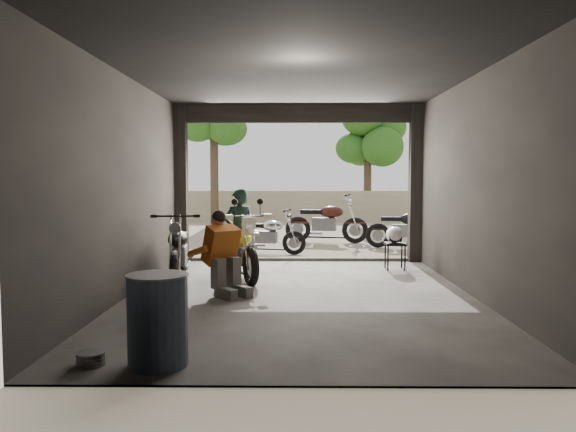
{
  "coord_description": "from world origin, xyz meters",
  "views": [
    {
      "loc": [
        -0.08,
        -8.03,
        1.75
      ],
      "look_at": [
        -0.17,
        0.6,
        1.14
      ],
      "focal_mm": 35.0,
      "sensor_mm": 36.0,
      "label": 1
    }
  ],
  "objects_px": {
    "rider": "(239,232)",
    "oil_drum": "(158,321)",
    "main_bike": "(240,246)",
    "helmet": "(395,235)",
    "mechanic": "(226,255)",
    "stool": "(395,247)",
    "sign_post": "(437,172)",
    "left_bike": "(179,247)",
    "outside_bike_b": "(326,218)",
    "outside_bike_a": "(268,232)",
    "outside_bike_c": "(406,225)"
  },
  "relations": [
    {
      "from": "main_bike",
      "to": "oil_drum",
      "type": "distance_m",
      "value": 4.41
    },
    {
      "from": "outside_bike_a",
      "to": "left_bike",
      "type": "bearing_deg",
      "value": 170.1
    },
    {
      "from": "stool",
      "to": "sign_post",
      "type": "relative_size",
      "value": 0.19
    },
    {
      "from": "sign_post",
      "to": "outside_bike_b",
      "type": "bearing_deg",
      "value": 134.78
    },
    {
      "from": "rider",
      "to": "oil_drum",
      "type": "height_order",
      "value": "rider"
    },
    {
      "from": "helmet",
      "to": "outside_bike_c",
      "type": "bearing_deg",
      "value": 59.89
    },
    {
      "from": "mechanic",
      "to": "stool",
      "type": "height_order",
      "value": "mechanic"
    },
    {
      "from": "outside_bike_a",
      "to": "sign_post",
      "type": "xyz_separation_m",
      "value": [
        3.71,
        -0.24,
        1.33
      ]
    },
    {
      "from": "helmet",
      "to": "outside_bike_a",
      "type": "bearing_deg",
      "value": 122.78
    },
    {
      "from": "rider",
      "to": "stool",
      "type": "bearing_deg",
      "value": 170.88
    },
    {
      "from": "outside_bike_b",
      "to": "outside_bike_a",
      "type": "bearing_deg",
      "value": 157.92
    },
    {
      "from": "outside_bike_c",
      "to": "stool",
      "type": "bearing_deg",
      "value": 176.74
    },
    {
      "from": "mechanic",
      "to": "outside_bike_b",
      "type": "bearing_deg",
      "value": 35.46
    },
    {
      "from": "main_bike",
      "to": "stool",
      "type": "xyz_separation_m",
      "value": [
        2.8,
        0.98,
        -0.13
      ]
    },
    {
      "from": "outside_bike_b",
      "to": "rider",
      "type": "relative_size",
      "value": 1.24
    },
    {
      "from": "left_bike",
      "to": "outside_bike_a",
      "type": "relative_size",
      "value": 1.13
    },
    {
      "from": "rider",
      "to": "mechanic",
      "type": "xyz_separation_m",
      "value": [
        -0.03,
        -1.74,
        -0.17
      ]
    },
    {
      "from": "rider",
      "to": "mechanic",
      "type": "distance_m",
      "value": 1.74
    },
    {
      "from": "left_bike",
      "to": "oil_drum",
      "type": "relative_size",
      "value": 2.0
    },
    {
      "from": "outside_bike_b",
      "to": "left_bike",
      "type": "bearing_deg",
      "value": 164.48
    },
    {
      "from": "outside_bike_c",
      "to": "oil_drum",
      "type": "distance_m",
      "value": 9.47
    },
    {
      "from": "main_bike",
      "to": "outside_bike_a",
      "type": "bearing_deg",
      "value": 63.71
    },
    {
      "from": "main_bike",
      "to": "left_bike",
      "type": "relative_size",
      "value": 1.02
    },
    {
      "from": "outside_bike_c",
      "to": "stool",
      "type": "xyz_separation_m",
      "value": [
        -0.84,
        -3.23,
        -0.13
      ]
    },
    {
      "from": "left_bike",
      "to": "rider",
      "type": "bearing_deg",
      "value": 24.94
    },
    {
      "from": "outside_bike_a",
      "to": "stool",
      "type": "bearing_deg",
      "value": -119.8
    },
    {
      "from": "helmet",
      "to": "oil_drum",
      "type": "height_order",
      "value": "oil_drum"
    },
    {
      "from": "rider",
      "to": "oil_drum",
      "type": "distance_m",
      "value": 4.81
    },
    {
      "from": "outside_bike_b",
      "to": "rider",
      "type": "xyz_separation_m",
      "value": [
        -1.82,
        -4.98,
        0.12
      ]
    },
    {
      "from": "stool",
      "to": "mechanic",
      "type": "bearing_deg",
      "value": -141.21
    },
    {
      "from": "main_bike",
      "to": "rider",
      "type": "relative_size",
      "value": 1.13
    },
    {
      "from": "sign_post",
      "to": "left_bike",
      "type": "bearing_deg",
      "value": -146.32
    },
    {
      "from": "left_bike",
      "to": "mechanic",
      "type": "xyz_separation_m",
      "value": [
        0.93,
        -1.15,
        0.03
      ]
    },
    {
      "from": "mechanic",
      "to": "sign_post",
      "type": "bearing_deg",
      "value": 6.8
    },
    {
      "from": "main_bike",
      "to": "helmet",
      "type": "height_order",
      "value": "main_bike"
    },
    {
      "from": "outside_bike_a",
      "to": "sign_post",
      "type": "distance_m",
      "value": 3.95
    },
    {
      "from": "main_bike",
      "to": "helmet",
      "type": "bearing_deg",
      "value": -1.31
    },
    {
      "from": "mechanic",
      "to": "oil_drum",
      "type": "distance_m",
      "value": 3.07
    },
    {
      "from": "outside_bike_c",
      "to": "helmet",
      "type": "height_order",
      "value": "outside_bike_c"
    },
    {
      "from": "outside_bike_b",
      "to": "mechanic",
      "type": "bearing_deg",
      "value": 175.58
    },
    {
      "from": "rider",
      "to": "stool",
      "type": "height_order",
      "value": "rider"
    },
    {
      "from": "stool",
      "to": "helmet",
      "type": "bearing_deg",
      "value": -137.98
    },
    {
      "from": "helmet",
      "to": "stool",
      "type": "bearing_deg",
      "value": 26.71
    },
    {
      "from": "stool",
      "to": "helmet",
      "type": "xyz_separation_m",
      "value": [
        -0.01,
        -0.01,
        0.23
      ]
    },
    {
      "from": "outside_bike_a",
      "to": "sign_post",
      "type": "height_order",
      "value": "sign_post"
    },
    {
      "from": "left_bike",
      "to": "rider",
      "type": "height_order",
      "value": "rider"
    },
    {
      "from": "main_bike",
      "to": "outside_bike_c",
      "type": "xyz_separation_m",
      "value": [
        3.64,
        4.2,
        -0.01
      ]
    },
    {
      "from": "outside_bike_c",
      "to": "sign_post",
      "type": "xyz_separation_m",
      "value": [
        0.4,
        -1.28,
        1.27
      ]
    },
    {
      "from": "main_bike",
      "to": "oil_drum",
      "type": "xyz_separation_m",
      "value": [
        -0.33,
        -4.39,
        -0.15
      ]
    },
    {
      "from": "left_bike",
      "to": "mechanic",
      "type": "distance_m",
      "value": 1.48
    }
  ]
}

